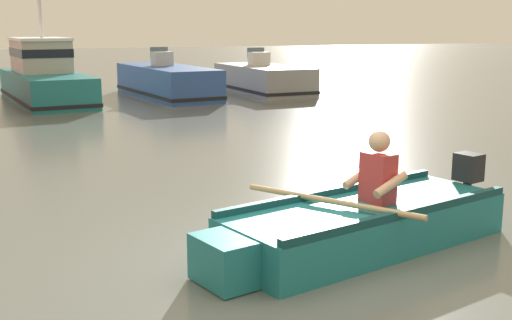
% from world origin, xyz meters
% --- Properties ---
extents(ground_plane, '(120.00, 120.00, 0.00)m').
position_xyz_m(ground_plane, '(0.00, 0.00, 0.00)').
color(ground_plane, slate).
extents(rowboat_with_person, '(3.70, 1.83, 1.19)m').
position_xyz_m(rowboat_with_person, '(0.75, 0.32, 0.25)').
color(rowboat_with_person, '#1E727A').
rests_on(rowboat_with_person, ground).
extents(moored_boat_teal, '(2.46, 5.79, 4.63)m').
position_xyz_m(moored_boat_teal, '(-1.22, 15.03, 0.70)').
color(moored_boat_teal, '#1E727A').
rests_on(moored_boat_teal, ground).
extents(moored_boat_blue, '(2.30, 5.28, 1.54)m').
position_xyz_m(moored_boat_blue, '(2.46, 14.93, 0.46)').
color(moored_boat_blue, '#2D519E').
rests_on(moored_boat_blue, ground).
extents(moored_boat_grey, '(2.04, 4.56, 1.47)m').
position_xyz_m(moored_boat_grey, '(5.80, 15.09, 0.43)').
color(moored_boat_grey, gray).
rests_on(moored_boat_grey, ground).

